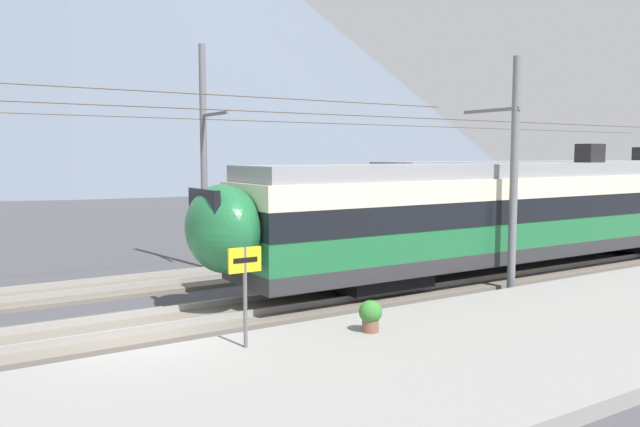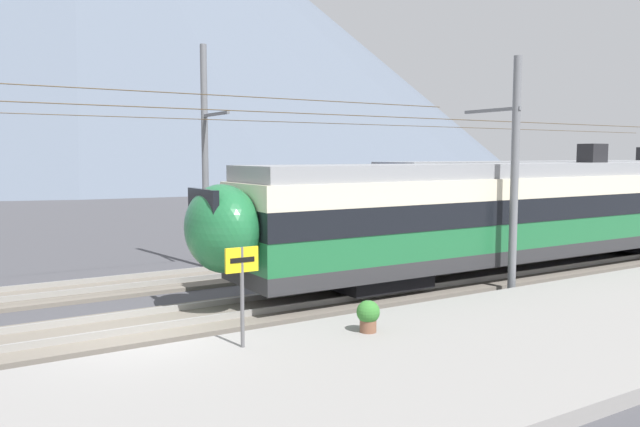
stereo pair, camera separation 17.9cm
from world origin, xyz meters
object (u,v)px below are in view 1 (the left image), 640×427
at_px(catenary_mast_mid, 510,169).
at_px(potted_plant_platform_edge, 370,314).
at_px(train_far_track, 588,193).
at_px(platform_sign, 245,274).
at_px(train_near_platform, 518,210).
at_px(catenary_mast_far_side, 205,154).

distance_m(catenary_mast_mid, potted_plant_platform_edge, 7.69).
bearing_deg(train_far_track, platform_sign, -160.25).
bearing_deg(train_near_platform, train_far_track, 23.82).
height_order(train_near_platform, catenary_mast_mid, catenary_mast_mid).
distance_m(train_far_track, platform_sign, 24.47).
xyz_separation_m(train_near_platform, catenary_mast_far_side, (-8.79, 6.72, 1.95)).
xyz_separation_m(catenary_mast_mid, potted_plant_platform_edge, (-6.75, -2.11, -3.02)).
bearing_deg(catenary_mast_far_side, catenary_mast_mid, -53.51).
xyz_separation_m(catenary_mast_far_side, platform_sign, (-3.26, -10.14, -2.40)).
xyz_separation_m(train_near_platform, train_far_track, (10.98, 4.85, 0.01)).
bearing_deg(potted_plant_platform_edge, catenary_mast_far_side, 87.40).
bearing_deg(catenary_mast_mid, platform_sign, -170.12).
xyz_separation_m(train_near_platform, catenary_mast_mid, (-2.51, -1.76, 1.49)).
xyz_separation_m(platform_sign, potted_plant_platform_edge, (2.78, -0.45, -1.09)).
relative_size(catenary_mast_mid, platform_sign, 23.03).
relative_size(train_near_platform, catenary_mast_far_side, 0.51).
relative_size(catenary_mast_mid, potted_plant_platform_edge, 66.66).
height_order(catenary_mast_mid, catenary_mast_far_side, catenary_mast_far_side).
height_order(train_near_platform, platform_sign, train_near_platform).
relative_size(catenary_mast_far_side, platform_sign, 23.03).
bearing_deg(catenary_mast_mid, train_near_platform, 34.94).
distance_m(train_near_platform, train_far_track, 12.00).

